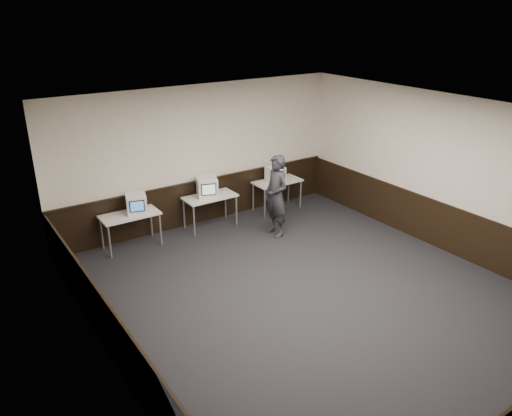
{
  "coord_description": "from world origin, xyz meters",
  "views": [
    {
      "loc": [
        -5.04,
        -5.77,
        4.78
      ],
      "look_at": [
        -0.08,
        1.6,
        1.15
      ],
      "focal_mm": 35.0,
      "sensor_mm": 36.0,
      "label": 1
    }
  ],
  "objects_px": {
    "desk_left": "(130,217)",
    "emac_center": "(207,187)",
    "person": "(276,196)",
    "emac_right": "(275,174)",
    "desk_center": "(210,199)",
    "emac_left": "(136,203)",
    "desk_right": "(277,183)"
  },
  "relations": [
    {
      "from": "desk_center",
      "to": "emac_left",
      "type": "bearing_deg",
      "value": -179.88
    },
    {
      "from": "emac_center",
      "to": "person",
      "type": "bearing_deg",
      "value": -29.35
    },
    {
      "from": "desk_left",
      "to": "person",
      "type": "bearing_deg",
      "value": -22.43
    },
    {
      "from": "desk_left",
      "to": "emac_center",
      "type": "bearing_deg",
      "value": 0.49
    },
    {
      "from": "desk_right",
      "to": "person",
      "type": "distance_m",
      "value": 1.52
    },
    {
      "from": "desk_right",
      "to": "emac_right",
      "type": "bearing_deg",
      "value": -161.38
    },
    {
      "from": "desk_center",
      "to": "emac_center",
      "type": "distance_m",
      "value": 0.3
    },
    {
      "from": "emac_left",
      "to": "emac_center",
      "type": "distance_m",
      "value": 1.69
    },
    {
      "from": "emac_right",
      "to": "emac_center",
      "type": "bearing_deg",
      "value": 175.92
    },
    {
      "from": "desk_right",
      "to": "emac_left",
      "type": "height_order",
      "value": "emac_left"
    },
    {
      "from": "desk_right",
      "to": "emac_center",
      "type": "bearing_deg",
      "value": 179.54
    },
    {
      "from": "emac_left",
      "to": "emac_right",
      "type": "height_order",
      "value": "emac_left"
    },
    {
      "from": "desk_center",
      "to": "person",
      "type": "height_order",
      "value": "person"
    },
    {
      "from": "desk_right",
      "to": "emac_left",
      "type": "xyz_separation_m",
      "value": [
        -3.64,
        -0.0,
        0.27
      ]
    },
    {
      "from": "emac_right",
      "to": "desk_center",
      "type": "bearing_deg",
      "value": 176.38
    },
    {
      "from": "desk_right",
      "to": "desk_left",
      "type": "bearing_deg",
      "value": 180.0
    },
    {
      "from": "desk_left",
      "to": "emac_right",
      "type": "distance_m",
      "value": 3.73
    },
    {
      "from": "emac_center",
      "to": "person",
      "type": "relative_size",
      "value": 0.32
    },
    {
      "from": "desk_left",
      "to": "emac_right",
      "type": "bearing_deg",
      "value": -0.42
    },
    {
      "from": "emac_center",
      "to": "desk_right",
      "type": "bearing_deg",
      "value": 19.31
    },
    {
      "from": "emac_left",
      "to": "desk_left",
      "type": "bearing_deg",
      "value": -164.91
    },
    {
      "from": "desk_left",
      "to": "desk_right",
      "type": "distance_m",
      "value": 3.8
    },
    {
      "from": "desk_right",
      "to": "person",
      "type": "relative_size",
      "value": 0.65
    },
    {
      "from": "person",
      "to": "desk_left",
      "type": "bearing_deg",
      "value": -112.74
    },
    {
      "from": "desk_left",
      "to": "desk_center",
      "type": "distance_m",
      "value": 1.9
    },
    {
      "from": "desk_left",
      "to": "desk_center",
      "type": "bearing_deg",
      "value": 0.0
    },
    {
      "from": "emac_center",
      "to": "emac_right",
      "type": "distance_m",
      "value": 1.87
    },
    {
      "from": "desk_center",
      "to": "desk_right",
      "type": "height_order",
      "value": "same"
    },
    {
      "from": "person",
      "to": "emac_left",
      "type": "bearing_deg",
      "value": -113.87
    },
    {
      "from": "desk_left",
      "to": "emac_center",
      "type": "relative_size",
      "value": 2.04
    },
    {
      "from": "desk_center",
      "to": "emac_center",
      "type": "xyz_separation_m",
      "value": [
        -0.05,
        0.02,
        0.29
      ]
    },
    {
      "from": "desk_left",
      "to": "emac_center",
      "type": "distance_m",
      "value": 1.87
    }
  ]
}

